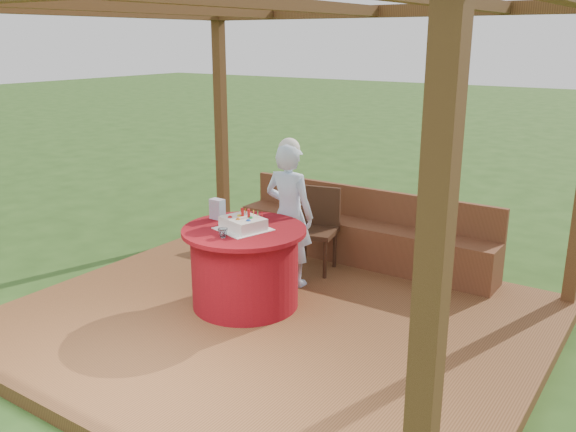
# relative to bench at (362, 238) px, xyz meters

# --- Properties ---
(ground) EXTENTS (60.00, 60.00, 0.00)m
(ground) POSITION_rel_bench_xyz_m (0.00, -1.72, -0.38)
(ground) COLOR #264918
(ground) RESTS_ON ground
(deck) EXTENTS (4.50, 4.00, 0.12)m
(deck) POSITION_rel_bench_xyz_m (0.00, -1.72, -0.32)
(deck) COLOR brown
(deck) RESTS_ON ground
(pergola) EXTENTS (4.50, 4.00, 2.72)m
(pergola) POSITION_rel_bench_xyz_m (0.00, -1.72, 2.02)
(pergola) COLOR brown
(pergola) RESTS_ON deck
(bench) EXTENTS (3.00, 0.42, 0.80)m
(bench) POSITION_rel_bench_xyz_m (0.00, 0.00, 0.00)
(bench) COLOR brown
(bench) RESTS_ON deck
(table) EXTENTS (1.13, 1.13, 0.75)m
(table) POSITION_rel_bench_xyz_m (-0.36, -1.65, 0.11)
(table) COLOR maroon
(table) RESTS_ON deck
(chair) EXTENTS (0.51, 0.51, 0.88)m
(chair) POSITION_rel_bench_xyz_m (-0.30, -0.46, 0.22)
(chair) COLOR #371F11
(chair) RESTS_ON deck
(elderly_woman) EXTENTS (0.54, 0.36, 1.48)m
(elderly_woman) POSITION_rel_bench_xyz_m (-0.32, -0.97, 0.48)
(elderly_woman) COLOR #ABD1FE
(elderly_woman) RESTS_ON deck
(birthday_cake) EXTENTS (0.52, 0.52, 0.18)m
(birthday_cake) POSITION_rel_bench_xyz_m (-0.35, -1.67, 0.54)
(birthday_cake) COLOR white
(birthday_cake) RESTS_ON table
(gift_bag) EXTENTS (0.14, 0.09, 0.19)m
(gift_bag) POSITION_rel_bench_xyz_m (-0.76, -1.55, 0.58)
(gift_bag) COLOR #DF90C0
(gift_bag) RESTS_ON table
(drinking_glass) EXTENTS (0.10, 0.10, 0.08)m
(drinking_glass) POSITION_rel_bench_xyz_m (-0.35, -1.95, 0.52)
(drinking_glass) COLOR white
(drinking_glass) RESTS_ON table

